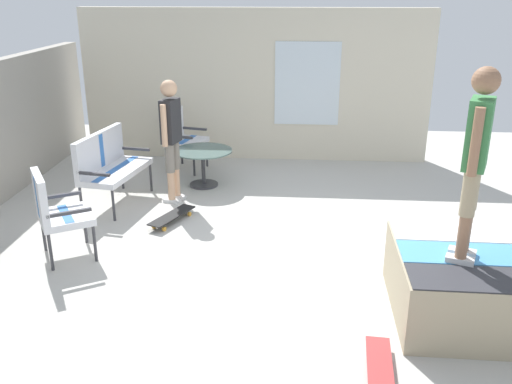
{
  "coord_description": "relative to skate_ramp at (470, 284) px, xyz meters",
  "views": [
    {
      "loc": [
        -5.82,
        -0.27,
        2.91
      ],
      "look_at": [
        0.1,
        0.19,
        0.7
      ],
      "focal_mm": 38.92,
      "sensor_mm": 36.0,
      "label": 1
    }
  ],
  "objects": [
    {
      "name": "patio_chair_near_house",
      "position": [
        4.17,
        3.57,
        0.3
      ],
      "size": [
        0.73,
        0.68,
        1.02
      ],
      "color": "#38383D",
      "rests_on": "ground_plane"
    },
    {
      "name": "skateboard_by_bench",
      "position": [
        1.92,
        3.24,
        -0.23
      ],
      "size": [
        0.81,
        0.51,
        0.1
      ],
      "color": "black",
      "rests_on": "ground_plane"
    },
    {
      "name": "ground_plane",
      "position": [
        1.16,
        1.9,
        -0.37
      ],
      "size": [
        12.0,
        12.0,
        0.1
      ],
      "primitive_type": "cube",
      "color": "beige"
    },
    {
      "name": "patio_bench",
      "position": [
        2.54,
        4.25,
        0.3
      ],
      "size": [
        1.32,
        0.75,
        1.02
      ],
      "color": "#38383D",
      "rests_on": "ground_plane"
    },
    {
      "name": "skate_ramp",
      "position": [
        0.0,
        0.0,
        0.0
      ],
      "size": [
        1.43,
        2.16,
        0.64
      ],
      "color": "tan",
      "rests_on": "ground_plane"
    },
    {
      "name": "patio_chair_by_wall",
      "position": [
        0.82,
        4.29,
        0.3
      ],
      "size": [
        0.82,
        0.79,
        1.02
      ],
      "color": "#38383D",
      "rests_on": "ground_plane"
    },
    {
      "name": "skateboard_spare",
      "position": [
        -0.99,
        0.93,
        -0.23
      ],
      "size": [
        0.81,
        0.26,
        0.1
      ],
      "color": "#B23838",
      "rests_on": "ground_plane"
    },
    {
      "name": "person_watching",
      "position": [
        2.71,
        3.38,
        0.7
      ],
      "size": [
        0.47,
        0.3,
        1.73
      ],
      "color": "silver",
      "rests_on": "ground_plane"
    },
    {
      "name": "person_skater",
      "position": [
        -0.11,
        0.15,
        1.3
      ],
      "size": [
        0.45,
        0.32,
        1.69
      ],
      "color": "silver",
      "rests_on": "skate_ramp"
    },
    {
      "name": "patio_table",
      "position": [
        3.37,
        3.07,
        0.09
      ],
      "size": [
        0.9,
        0.9,
        0.57
      ],
      "color": "#38383D",
      "rests_on": "ground_plane"
    },
    {
      "name": "house_facade",
      "position": [
        4.96,
        2.38,
        0.98
      ],
      "size": [
        0.23,
        6.0,
        2.58
      ],
      "color": "beige",
      "rests_on": "ground_plane"
    }
  ]
}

